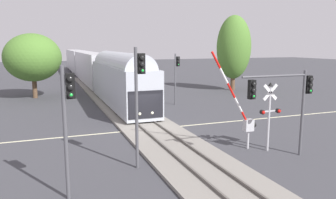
{
  "coord_description": "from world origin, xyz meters",
  "views": [
    {
      "loc": [
        -7.1,
        -22.69,
        6.22
      ],
      "look_at": [
        1.76,
        0.85,
        2.0
      ],
      "focal_mm": 35.11,
      "sensor_mm": 36.0,
      "label": 1
    }
  ],
  "objects": [
    {
      "name": "road_centre_stripe",
      "position": [
        0.0,
        0.0,
        0.0
      ],
      "size": [
        44.0,
        0.2,
        0.01
      ],
      "color": "beige",
      "rests_on": "ground"
    },
    {
      "name": "railway_track",
      "position": [
        0.0,
        0.0,
        0.1
      ],
      "size": [
        4.4,
        80.0,
        0.32
      ],
      "color": "gray",
      "rests_on": "ground"
    },
    {
      "name": "ground_plane",
      "position": [
        0.0,
        0.0,
        0.0
      ],
      "size": [
        220.0,
        220.0,
        0.0
      ],
      "primitive_type": "plane",
      "color": "#3D3D42"
    },
    {
      "name": "traffic_signal_far_side",
      "position": [
        5.66,
        8.69,
        3.56
      ],
      "size": [
        0.53,
        0.38,
        5.31
      ],
      "color": "#4C4C51",
      "rests_on": "ground"
    },
    {
      "name": "traffic_signal_near_right",
      "position": [
        5.08,
        -8.55,
        3.62
      ],
      "size": [
        4.47,
        0.38,
        4.83
      ],
      "color": "#4C4C51",
      "rests_on": "ground"
    },
    {
      "name": "traffic_signal_median",
      "position": [
        -2.81,
        -7.23,
        4.07
      ],
      "size": [
        0.53,
        0.38,
        6.1
      ],
      "color": "#4C4C51",
      "rests_on": "ground"
    },
    {
      "name": "oak_behind_train",
      "position": [
        -8.3,
        18.63,
        4.72
      ],
      "size": [
        6.46,
        6.46,
        7.5
      ],
      "color": "brown",
      "rests_on": "ground"
    },
    {
      "name": "crossing_signal_mast",
      "position": [
        5.01,
        -7.28,
        2.49
      ],
      "size": [
        1.36,
        0.44,
        4.09
      ],
      "color": "#B2B2B7",
      "rests_on": "ground"
    },
    {
      "name": "maple_right_background",
      "position": [
        17.05,
        16.19,
        5.83
      ],
      "size": [
        4.6,
        4.6,
        10.12
      ],
      "color": "brown",
      "rests_on": "ground"
    },
    {
      "name": "crossing_gate_near",
      "position": [
        3.88,
        -6.48,
        1.95
      ],
      "size": [
        3.15,
        0.4,
        5.85
      ],
      "color": "#B7B7BC",
      "rests_on": "ground"
    },
    {
      "name": "commuter_train",
      "position": [
        0.0,
        32.36,
        2.73
      ],
      "size": [
        3.04,
        66.87,
        5.16
      ],
      "color": "#B2B7C1",
      "rests_on": "railway_track"
    },
    {
      "name": "traffic_signal_near_left",
      "position": [
        -6.34,
        -9.53,
        3.64
      ],
      "size": [
        0.53,
        0.38,
        5.43
      ],
      "color": "#4C4C51",
      "rests_on": "ground"
    }
  ]
}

